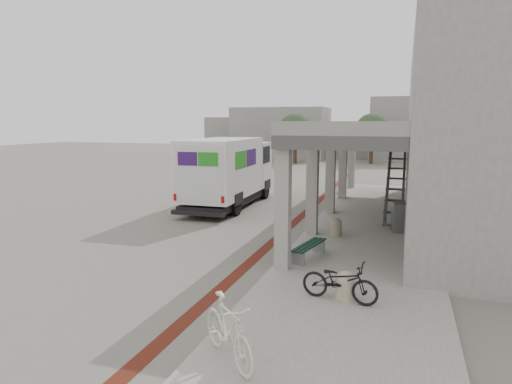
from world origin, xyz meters
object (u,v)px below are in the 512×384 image
(utility_cabinet, at_px, (399,217))
(bicycle_cream, at_px, (228,330))
(bench, at_px, (309,248))
(bicycle_black, at_px, (340,281))
(fedex_truck, at_px, (229,170))

(utility_cabinet, height_order, bicycle_cream, bicycle_cream)
(bench, bearing_deg, bicycle_cream, -79.20)
(bench, relative_size, bicycle_black, 1.05)
(fedex_truck, relative_size, bicycle_black, 4.45)
(bicycle_black, relative_size, bicycle_cream, 0.95)
(fedex_truck, relative_size, bench, 4.23)
(utility_cabinet, bearing_deg, fedex_truck, 144.66)
(fedex_truck, height_order, bicycle_cream, fedex_truck)
(fedex_truck, height_order, bench, fedex_truck)
(bicycle_black, distance_m, bicycle_cream, 3.42)
(fedex_truck, bearing_deg, bicycle_cream, -69.75)
(bicycle_black, bearing_deg, bicycle_cream, 166.50)
(bench, xyz_separation_m, bicycle_black, (1.28, -2.91, 0.15))
(bench, bearing_deg, fedex_truck, 137.55)
(bench, distance_m, bicycle_black, 3.18)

